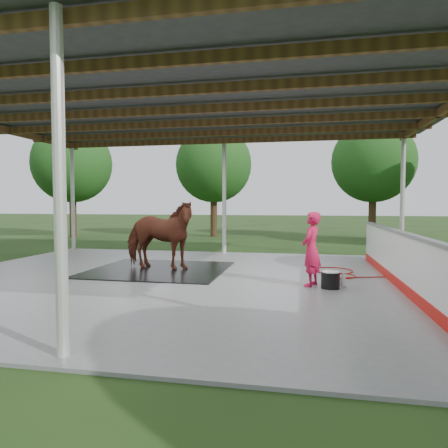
% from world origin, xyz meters
% --- Properties ---
extents(ground, '(100.00, 100.00, 0.00)m').
position_xyz_m(ground, '(0.00, 0.00, 0.00)').
color(ground, '#1E3814').
extents(concrete_slab, '(12.00, 10.00, 0.05)m').
position_xyz_m(concrete_slab, '(0.00, 0.00, 0.03)').
color(concrete_slab, slate).
rests_on(concrete_slab, ground).
extents(pavilion_structure, '(12.60, 10.60, 4.05)m').
position_xyz_m(pavilion_structure, '(0.00, -0.00, 3.97)').
color(pavilion_structure, beige).
rests_on(pavilion_structure, ground).
extents(dasher_board, '(0.16, 8.00, 1.15)m').
position_xyz_m(dasher_board, '(4.60, 0.00, 0.59)').
color(dasher_board, red).
rests_on(dasher_board, concrete_slab).
extents(tree_belt, '(28.00, 28.00, 5.80)m').
position_xyz_m(tree_belt, '(0.30, 0.90, 3.79)').
color(tree_belt, '#382314').
rests_on(tree_belt, ground).
extents(rubber_mat, '(3.39, 3.18, 0.03)m').
position_xyz_m(rubber_mat, '(-0.99, 0.99, 0.06)').
color(rubber_mat, black).
rests_on(rubber_mat, concrete_slab).
extents(horse, '(2.18, 1.22, 1.75)m').
position_xyz_m(horse, '(-0.99, 0.99, 0.95)').
color(horse, maroon).
rests_on(horse, rubber_mat).
extents(handler, '(0.54, 0.66, 1.54)m').
position_xyz_m(handler, '(2.81, -0.26, 0.82)').
color(handler, '#C61540').
rests_on(handler, concrete_slab).
extents(wash_bucket, '(0.37, 0.37, 0.34)m').
position_xyz_m(wash_bucket, '(3.19, -0.43, 0.23)').
color(wash_bucket, black).
rests_on(wash_bucket, concrete_slab).
extents(soap_bottle_a, '(0.16, 0.16, 0.29)m').
position_xyz_m(soap_bottle_a, '(3.46, -0.24, 0.19)').
color(soap_bottle_a, silver).
rests_on(soap_bottle_a, concrete_slab).
extents(soap_bottle_b, '(0.13, 0.13, 0.21)m').
position_xyz_m(soap_bottle_b, '(3.25, -0.02, 0.16)').
color(soap_bottle_b, '#338CD8').
rests_on(soap_bottle_b, concrete_slab).
extents(hose_coil, '(1.65, 1.62, 0.02)m').
position_xyz_m(hose_coil, '(3.43, 1.45, 0.06)').
color(hose_coil, '#A6140B').
rests_on(hose_coil, concrete_slab).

